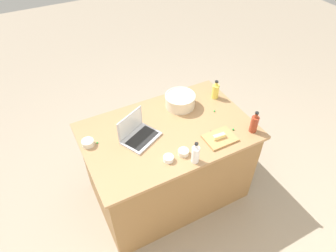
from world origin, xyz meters
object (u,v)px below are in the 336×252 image
object	(u,v)px
bottle_vinegar	(196,154)
bottle_soy	(254,124)
laptop	(138,133)
ramekin_medium	(88,143)
mixing_bowl_large	(180,100)
bottle_oil	(215,91)
butter_stick_left	(219,136)
ramekin_wide	(183,152)
ramekin_small	(168,158)
cutting_board	(220,138)

from	to	relation	value
bottle_vinegar	bottle_soy	xyz separation A→B (m)	(-0.63, -0.06, 0.00)
laptop	ramekin_medium	size ratio (longest dim) A/B	3.67
mixing_bowl_large	bottle_soy	world-z (taller)	bottle_soy
bottle_oil	ramekin_medium	world-z (taller)	bottle_oil
butter_stick_left	ramekin_wide	bearing A→B (deg)	1.11
butter_stick_left	ramekin_small	size ratio (longest dim) A/B	1.32
bottle_oil	ramekin_small	distance (m)	0.95
butter_stick_left	ramekin_wide	size ratio (longest dim) A/B	1.24
bottle_oil	ramekin_small	world-z (taller)	bottle_oil
ramekin_small	ramekin_wide	distance (m)	0.14
bottle_soy	ramekin_medium	xyz separation A→B (m)	(1.34, -0.51, -0.06)
bottle_vinegar	laptop	bearing A→B (deg)	-57.18
butter_stick_left	ramekin_medium	distance (m)	1.11
cutting_board	butter_stick_left	distance (m)	0.03
bottle_soy	butter_stick_left	xyz separation A→B (m)	(0.33, -0.05, -0.05)
ramekin_wide	butter_stick_left	bearing A→B (deg)	-178.89
butter_stick_left	bottle_vinegar	bearing A→B (deg)	20.39
bottle_vinegar	cutting_board	world-z (taller)	bottle_vinegar
laptop	ramekin_small	world-z (taller)	laptop
mixing_bowl_large	bottle_soy	size ratio (longest dim) A/B	1.38
mixing_bowl_large	ramekin_medium	bearing A→B (deg)	5.99
mixing_bowl_large	bottle_oil	bearing A→B (deg)	173.30
ramekin_small	bottle_vinegar	bearing A→B (deg)	149.87
bottle_vinegar	ramekin_wide	bearing A→B (deg)	-67.20
bottle_vinegar	ramekin_small	xyz separation A→B (m)	(0.18, -0.11, -0.06)
mixing_bowl_large	bottle_soy	xyz separation A→B (m)	(-0.40, 0.60, 0.02)
bottle_oil	ramekin_wide	xyz separation A→B (m)	(0.66, 0.52, -0.06)
laptop	bottle_soy	xyz separation A→B (m)	(-0.93, 0.40, 0.04)
bottle_vinegar	butter_stick_left	distance (m)	0.33
bottle_vinegar	butter_stick_left	size ratio (longest dim) A/B	1.86
mixing_bowl_large	ramekin_wide	size ratio (longest dim) A/B	3.32
mixing_bowl_large	cutting_board	size ratio (longest dim) A/B	1.10
cutting_board	ramekin_wide	size ratio (longest dim) A/B	3.02
bottle_vinegar	bottle_soy	world-z (taller)	bottle_soy
bottle_vinegar	butter_stick_left	xyz separation A→B (m)	(-0.31, -0.11, -0.05)
mixing_bowl_large	cutting_board	xyz separation A→B (m)	(-0.08, 0.55, -0.06)
ramekin_medium	butter_stick_left	bearing A→B (deg)	155.84
laptop	bottle_vinegar	size ratio (longest dim) A/B	1.84
cutting_board	butter_stick_left	world-z (taller)	butter_stick_left
butter_stick_left	ramekin_small	world-z (taller)	butter_stick_left
ramekin_medium	ramekin_wide	bearing A→B (deg)	145.01
bottle_vinegar	ramekin_medium	distance (m)	0.91
bottle_soy	butter_stick_left	bearing A→B (deg)	-9.09
mixing_bowl_large	ramekin_medium	distance (m)	0.95
mixing_bowl_large	ramekin_wide	world-z (taller)	mixing_bowl_large
bottle_soy	cutting_board	bearing A→B (deg)	-9.48
mixing_bowl_large	ramekin_small	xyz separation A→B (m)	(0.42, 0.56, -0.05)
ramekin_small	ramekin_medium	distance (m)	0.70
mixing_bowl_large	ramekin_small	size ratio (longest dim) A/B	3.54
butter_stick_left	mixing_bowl_large	bearing A→B (deg)	-82.83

